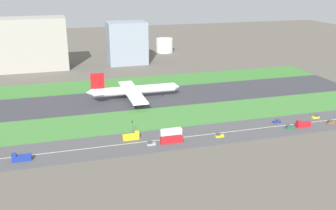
{
  "coord_description": "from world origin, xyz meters",
  "views": [
    {
      "loc": [
        -71.57,
        -250.95,
        80.6
      ],
      "look_at": [
        -8.51,
        -36.5,
        6.0
      ],
      "focal_mm": 41.62,
      "sensor_mm": 36.0,
      "label": 1
    }
  ],
  "objects_px": {
    "car_2": "(316,117)",
    "traffic_light": "(132,126)",
    "car_4": "(330,122)",
    "car_0": "(219,136)",
    "car_3": "(289,127)",
    "terminal_building": "(32,44)",
    "fuel_tank_west": "(138,48)",
    "car_1": "(277,121)",
    "fuel_tank_centre": "(165,45)",
    "hangar_building": "(127,43)",
    "car_5": "(151,144)",
    "truck_1": "(131,136)",
    "truck_2": "(21,158)",
    "truck_0": "(303,124)",
    "airliner": "(133,90)",
    "bus_1": "(171,132)",
    "bus_0": "(172,140)"
  },
  "relations": [
    {
      "from": "hangar_building",
      "to": "truck_2",
      "type": "bearing_deg",
      "value": -114.01
    },
    {
      "from": "car_4",
      "to": "car_5",
      "type": "xyz_separation_m",
      "value": [
        -105.74,
        0.0,
        0.0
      ]
    },
    {
      "from": "car_3",
      "to": "truck_0",
      "type": "relative_size",
      "value": 0.52
    },
    {
      "from": "car_2",
      "to": "traffic_light",
      "type": "xyz_separation_m",
      "value": [
        -108.99,
        7.99,
        3.37
      ]
    },
    {
      "from": "truck_1",
      "to": "car_4",
      "type": "xyz_separation_m",
      "value": [
        113.59,
        -10.0,
        -0.75
      ]
    },
    {
      "from": "bus_1",
      "to": "car_1",
      "type": "relative_size",
      "value": 2.64
    },
    {
      "from": "car_3",
      "to": "truck_2",
      "type": "xyz_separation_m",
      "value": [
        -139.91,
        -0.0,
        0.75
      ]
    },
    {
      "from": "car_5",
      "to": "fuel_tank_centre",
      "type": "relative_size",
      "value": 0.24
    },
    {
      "from": "airliner",
      "to": "car_3",
      "type": "xyz_separation_m",
      "value": [
        72.26,
        -78.0,
        -5.31
      ]
    },
    {
      "from": "bus_0",
      "to": "truck_1",
      "type": "bearing_deg",
      "value": -28.24
    },
    {
      "from": "car_1",
      "to": "car_0",
      "type": "bearing_deg",
      "value": -166.13
    },
    {
      "from": "traffic_light",
      "to": "truck_1",
      "type": "bearing_deg",
      "value": -105.15
    },
    {
      "from": "truck_2",
      "to": "traffic_light",
      "type": "relative_size",
      "value": 1.17
    },
    {
      "from": "car_0",
      "to": "fuel_tank_centre",
      "type": "height_order",
      "value": "fuel_tank_centre"
    },
    {
      "from": "traffic_light",
      "to": "terminal_building",
      "type": "height_order",
      "value": "terminal_building"
    },
    {
      "from": "truck_2",
      "to": "traffic_light",
      "type": "bearing_deg",
      "value": -161.98
    },
    {
      "from": "airliner",
      "to": "car_4",
      "type": "height_order",
      "value": "airliner"
    },
    {
      "from": "car_4",
      "to": "traffic_light",
      "type": "height_order",
      "value": "traffic_light"
    },
    {
      "from": "car_3",
      "to": "truck_2",
      "type": "relative_size",
      "value": 0.52
    },
    {
      "from": "airliner",
      "to": "truck_1",
      "type": "height_order",
      "value": "airliner"
    },
    {
      "from": "terminal_building",
      "to": "fuel_tank_west",
      "type": "height_order",
      "value": "terminal_building"
    },
    {
      "from": "terminal_building",
      "to": "fuel_tank_centre",
      "type": "relative_size",
      "value": 3.25
    },
    {
      "from": "bus_0",
      "to": "hangar_building",
      "type": "xyz_separation_m",
      "value": [
        13.74,
        192.0,
        17.94
      ]
    },
    {
      "from": "airliner",
      "to": "traffic_light",
      "type": "relative_size",
      "value": 9.03
    },
    {
      "from": "truck_1",
      "to": "terminal_building",
      "type": "height_order",
      "value": "terminal_building"
    },
    {
      "from": "fuel_tank_centre",
      "to": "truck_0",
      "type": "bearing_deg",
      "value": -86.89
    },
    {
      "from": "truck_2",
      "to": "hangar_building",
      "type": "bearing_deg",
      "value": -114.01
    },
    {
      "from": "truck_2",
      "to": "car_1",
      "type": "height_order",
      "value": "truck_2"
    },
    {
      "from": "car_1",
      "to": "terminal_building",
      "type": "bearing_deg",
      "value": 127.12
    },
    {
      "from": "car_4",
      "to": "traffic_light",
      "type": "relative_size",
      "value": 0.61
    },
    {
      "from": "hangar_building",
      "to": "car_3",
      "type": "bearing_deg",
      "value": -74.18
    },
    {
      "from": "truck_1",
      "to": "car_1",
      "type": "bearing_deg",
      "value": 0.0
    },
    {
      "from": "car_5",
      "to": "traffic_light",
      "type": "relative_size",
      "value": 0.61
    },
    {
      "from": "car_0",
      "to": "car_5",
      "type": "distance_m",
      "value": 36.86
    },
    {
      "from": "car_4",
      "to": "truck_0",
      "type": "bearing_deg",
      "value": 0.0
    },
    {
      "from": "car_1",
      "to": "fuel_tank_centre",
      "type": "distance_m",
      "value": 227.11
    },
    {
      "from": "bus_1",
      "to": "car_2",
      "type": "xyz_separation_m",
      "value": [
        89.7,
        0.0,
        -0.9
      ]
    },
    {
      "from": "car_0",
      "to": "car_3",
      "type": "relative_size",
      "value": 1.0
    },
    {
      "from": "truck_0",
      "to": "fuel_tank_west",
      "type": "bearing_deg",
      "value": -79.89
    },
    {
      "from": "car_4",
      "to": "airliner",
      "type": "bearing_deg",
      "value": -38.21
    },
    {
      "from": "truck_0",
      "to": "car_5",
      "type": "distance_m",
      "value": 87.47
    },
    {
      "from": "car_0",
      "to": "car_3",
      "type": "height_order",
      "value": "same"
    },
    {
      "from": "truck_0",
      "to": "fuel_tank_west",
      "type": "relative_size",
      "value": 0.37
    },
    {
      "from": "bus_1",
      "to": "fuel_tank_centre",
      "type": "bearing_deg",
      "value": 74.96
    },
    {
      "from": "airliner",
      "to": "car_4",
      "type": "xyz_separation_m",
      "value": [
        99.1,
        -78.0,
        -5.31
      ]
    },
    {
      "from": "truck_0",
      "to": "fuel_tank_centre",
      "type": "distance_m",
      "value": 237.42
    },
    {
      "from": "car_0",
      "to": "truck_2",
      "type": "relative_size",
      "value": 0.52
    },
    {
      "from": "truck_2",
      "to": "fuel_tank_west",
      "type": "height_order",
      "value": "fuel_tank_west"
    },
    {
      "from": "car_2",
      "to": "truck_2",
      "type": "bearing_deg",
      "value": -176.52
    },
    {
      "from": "truck_2",
      "to": "car_5",
      "type": "xyz_separation_m",
      "value": [
        61.01,
        0.0,
        -0.75
      ]
    }
  ]
}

